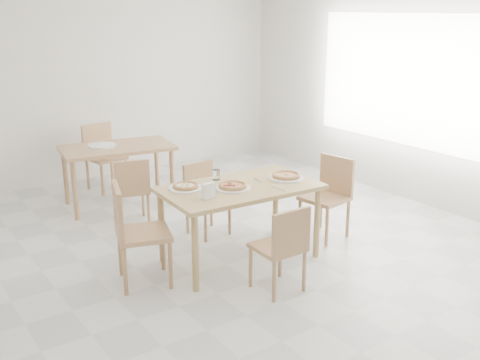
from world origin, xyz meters
TOP-DOWN VIEW (x-y plane):
  - room at (2.98, 0.30)m, footprint 7.28×7.00m
  - main_table at (0.18, 0.03)m, footprint 1.51×0.90m
  - chair_south at (0.10, -0.73)m, footprint 0.39×0.39m
  - chair_north at (0.26, 0.83)m, footprint 0.42×0.42m
  - chair_west at (-0.87, 0.15)m, footprint 0.57×0.57m
  - chair_east at (1.32, 0.00)m, footprint 0.49×0.49m
  - plate_margherita at (0.70, -0.03)m, footprint 0.35×0.35m
  - plate_mushroom at (-0.28, 0.24)m, footprint 0.32×0.32m
  - plate_pepperoni at (0.08, -0.00)m, footprint 0.33×0.33m
  - pizza_margherita at (0.70, -0.03)m, footprint 0.31×0.31m
  - pizza_mushroom at (-0.28, 0.24)m, footprint 0.31×0.31m
  - pizza_pepperoni at (0.08, -0.00)m, footprint 0.34×0.34m
  - tumbler_a at (-0.24, -0.04)m, footprint 0.07×0.07m
  - tumbler_b at (0.11, 0.33)m, footprint 0.08×0.08m
  - napkin_holder at (-0.26, -0.12)m, footprint 0.14×0.08m
  - fork_a at (0.43, -0.24)m, footprint 0.03×0.19m
  - fork_b at (0.42, 0.07)m, footprint 0.04×0.17m
  - second_table at (-0.14, 2.19)m, footprint 1.41×0.94m
  - chair_back_s at (-0.30, 1.46)m, footprint 0.47×0.47m
  - chair_back_n at (-0.05, 2.94)m, footprint 0.50×0.50m
  - plate_empty at (-0.29, 2.30)m, footprint 0.33×0.33m

SIDE VIEW (x-z plane):
  - chair_north at x=0.26m, z-range 0.06..0.83m
  - chair_back_s at x=-0.30m, z-range 0.06..0.84m
  - chair_south at x=0.10m, z-range 0.06..0.84m
  - chair_east at x=1.32m, z-range 0.07..0.93m
  - chair_back_n at x=-0.05m, z-range 0.07..0.95m
  - chair_west at x=-0.87m, z-range 0.07..0.99m
  - second_table at x=-0.14m, z-range 0.28..1.03m
  - main_table at x=0.18m, z-range 0.29..1.04m
  - fork_a at x=0.43m, z-range 0.75..0.76m
  - fork_b at x=0.42m, z-range 0.75..0.76m
  - plate_margherita at x=0.70m, z-range 0.75..0.77m
  - plate_mushroom at x=-0.28m, z-range 0.75..0.77m
  - plate_pepperoni at x=0.08m, z-range 0.75..0.77m
  - plate_empty at x=-0.29m, z-range 0.75..0.77m
  - pizza_margherita at x=0.70m, z-range 0.76..0.80m
  - pizza_mushroom at x=-0.28m, z-range 0.76..0.80m
  - pizza_pepperoni at x=0.08m, z-range 0.77..0.80m
  - tumbler_a at x=-0.24m, z-range 0.75..0.85m
  - tumbler_b at x=0.11m, z-range 0.75..0.85m
  - napkin_holder at x=-0.26m, z-range 0.75..0.89m
  - room at x=2.98m, z-range -2.00..5.00m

